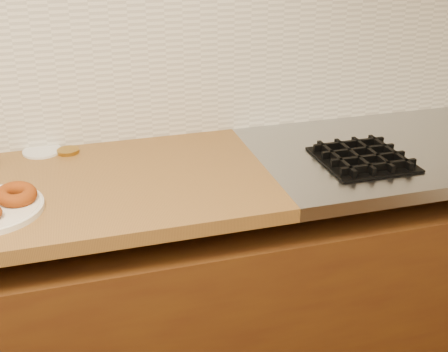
{
  "coord_description": "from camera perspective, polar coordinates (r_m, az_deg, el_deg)",
  "views": [
    {
      "loc": [
        -0.03,
        0.24,
        1.58
      ],
      "look_at": [
        0.35,
        1.56,
        0.93
      ],
      "focal_mm": 45.0,
      "sensor_mm": 36.0,
      "label": 1
    }
  ],
  "objects": [
    {
      "name": "brass_jar_lid",
      "position": [
        1.81,
        -15.55,
        2.46
      ],
      "size": [
        0.08,
        0.08,
        0.01
      ],
      "primitive_type": "cylinder",
      "rotation": [
        0.0,
        0.0,
        -0.11
      ],
      "color": "olive",
      "rests_on": "butcher_block"
    },
    {
      "name": "base_cabinet",
      "position": [
        1.88,
        -11.82,
        -14.76
      ],
      "size": [
        3.6,
        0.6,
        0.77
      ],
      "primitive_type": "cube",
      "color": "#4D2B0E",
      "rests_on": "floor"
    },
    {
      "name": "ring_donut",
      "position": [
        1.51,
        -20.38,
        -1.76
      ],
      "size": [
        0.15,
        0.15,
        0.05
      ],
      "primitive_type": "torus",
      "rotation": [
        0.1,
        0.0,
        0.75
      ],
      "color": "#893203",
      "rests_on": "donut_plate"
    },
    {
      "name": "tub_lid",
      "position": [
        1.84,
        -17.99,
        2.42
      ],
      "size": [
        0.15,
        0.15,
        0.01
      ],
      "primitive_type": "cylinder",
      "rotation": [
        0.0,
        0.0,
        0.36
      ],
      "color": "silver",
      "rests_on": "butcher_block"
    },
    {
      "name": "backsplash",
      "position": [
        1.79,
        -15.08,
        12.19
      ],
      "size": [
        3.6,
        0.02,
        0.6
      ],
      "primitive_type": "cube",
      "color": "beige",
      "rests_on": "wall_back"
    },
    {
      "name": "stovetop",
      "position": [
        2.0,
        21.5,
        2.96
      ],
      "size": [
        1.3,
        0.62,
        0.04
      ],
      "primitive_type": "cube",
      "color": "#9EA0A5",
      "rests_on": "base_cabinet"
    }
  ]
}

